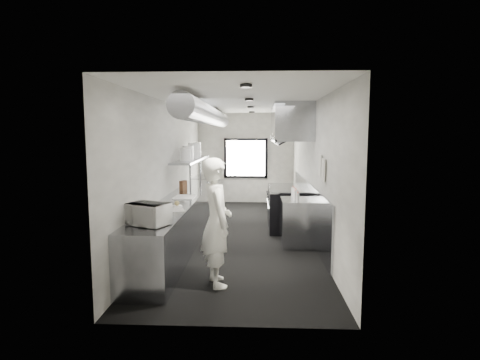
# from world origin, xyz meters

# --- Properties ---
(floor) EXTENTS (3.00, 8.00, 0.01)m
(floor) POSITION_xyz_m (0.00, 0.00, 0.00)
(floor) COLOR black
(floor) RESTS_ON ground
(ceiling) EXTENTS (3.00, 8.00, 0.01)m
(ceiling) POSITION_xyz_m (0.00, 0.00, 2.80)
(ceiling) COLOR white
(ceiling) RESTS_ON wall_back
(wall_back) EXTENTS (3.00, 0.02, 2.80)m
(wall_back) POSITION_xyz_m (0.00, 4.00, 1.40)
(wall_back) COLOR silver
(wall_back) RESTS_ON floor
(wall_front) EXTENTS (3.00, 0.02, 2.80)m
(wall_front) POSITION_xyz_m (0.00, -4.00, 1.40)
(wall_front) COLOR silver
(wall_front) RESTS_ON floor
(wall_left) EXTENTS (0.02, 8.00, 2.80)m
(wall_left) POSITION_xyz_m (-1.50, 0.00, 1.40)
(wall_left) COLOR silver
(wall_left) RESTS_ON floor
(wall_right) EXTENTS (0.02, 8.00, 2.80)m
(wall_right) POSITION_xyz_m (1.50, 0.00, 1.40)
(wall_right) COLOR silver
(wall_right) RESTS_ON floor
(wall_cladding) EXTENTS (0.03, 5.50, 1.10)m
(wall_cladding) POSITION_xyz_m (1.48, 0.30, 0.55)
(wall_cladding) COLOR #8E939B
(wall_cladding) RESTS_ON wall_right
(hvac_duct) EXTENTS (0.40, 6.40, 0.40)m
(hvac_duct) POSITION_xyz_m (-0.70, 0.40, 2.55)
(hvac_duct) COLOR gray
(hvac_duct) RESTS_ON ceiling
(service_window) EXTENTS (1.36, 0.05, 1.25)m
(service_window) POSITION_xyz_m (0.00, 3.96, 1.40)
(service_window) COLOR white
(service_window) RESTS_ON wall_back
(exhaust_hood) EXTENTS (0.81, 2.20, 0.88)m
(exhaust_hood) POSITION_xyz_m (1.10, 0.70, 2.39)
(exhaust_hood) COLOR #8E939B
(exhaust_hood) RESTS_ON ceiling
(prep_counter) EXTENTS (0.70, 6.00, 0.90)m
(prep_counter) POSITION_xyz_m (-1.15, -0.50, 0.45)
(prep_counter) COLOR #8E939B
(prep_counter) RESTS_ON floor
(pass_shelf) EXTENTS (0.45, 3.00, 0.68)m
(pass_shelf) POSITION_xyz_m (-1.19, 1.00, 1.54)
(pass_shelf) COLOR #8E939B
(pass_shelf) RESTS_ON prep_counter
(range) EXTENTS (0.88, 1.60, 0.94)m
(range) POSITION_xyz_m (1.04, 0.70, 0.47)
(range) COLOR black
(range) RESTS_ON floor
(bottle_station) EXTENTS (0.65, 0.80, 0.90)m
(bottle_station) POSITION_xyz_m (1.15, -0.70, 0.45)
(bottle_station) COLOR #8E939B
(bottle_station) RESTS_ON floor
(far_work_table) EXTENTS (0.70, 1.20, 0.90)m
(far_work_table) POSITION_xyz_m (-1.15, 3.20, 0.45)
(far_work_table) COLOR #8E939B
(far_work_table) RESTS_ON floor
(notice_sheet_a) EXTENTS (0.02, 0.28, 0.38)m
(notice_sheet_a) POSITION_xyz_m (1.47, -1.20, 1.60)
(notice_sheet_a) COLOR beige
(notice_sheet_a) RESTS_ON wall_right
(notice_sheet_b) EXTENTS (0.02, 0.28, 0.38)m
(notice_sheet_b) POSITION_xyz_m (1.47, -1.55, 1.55)
(notice_sheet_b) COLOR beige
(notice_sheet_b) RESTS_ON wall_right
(line_cook) EXTENTS (0.63, 0.77, 1.83)m
(line_cook) POSITION_xyz_m (-0.22, -2.76, 0.91)
(line_cook) COLOR white
(line_cook) RESTS_ON floor
(microwave) EXTENTS (0.62, 0.56, 0.30)m
(microwave) POSITION_xyz_m (-1.15, -2.92, 1.05)
(microwave) COLOR white
(microwave) RESTS_ON prep_counter
(deli_tub_a) EXTENTS (0.14, 0.14, 0.10)m
(deli_tub_a) POSITION_xyz_m (-1.26, -2.54, 0.95)
(deli_tub_a) COLOR #B8C6B6
(deli_tub_a) RESTS_ON prep_counter
(deli_tub_b) EXTENTS (0.14, 0.14, 0.09)m
(deli_tub_b) POSITION_xyz_m (-1.28, -2.29, 0.95)
(deli_tub_b) COLOR #B8C6B6
(deli_tub_b) RESTS_ON prep_counter
(newspaper) EXTENTS (0.43, 0.48, 0.01)m
(newspaper) POSITION_xyz_m (-1.02, -1.87, 0.90)
(newspaper) COLOR silver
(newspaper) RESTS_ON prep_counter
(small_plate) EXTENTS (0.25, 0.25, 0.02)m
(small_plate) POSITION_xyz_m (-1.04, -1.56, 0.91)
(small_plate) COLOR white
(small_plate) RESTS_ON prep_counter
(pastry) EXTENTS (0.09, 0.09, 0.09)m
(pastry) POSITION_xyz_m (-1.04, -1.56, 0.96)
(pastry) COLOR tan
(pastry) RESTS_ON small_plate
(cutting_board) EXTENTS (0.41, 0.54, 0.02)m
(cutting_board) POSITION_xyz_m (-1.09, -0.58, 0.91)
(cutting_board) COLOR silver
(cutting_board) RESTS_ON prep_counter
(knife_block) EXTENTS (0.16, 0.22, 0.21)m
(knife_block) POSITION_xyz_m (-1.30, 0.42, 1.01)
(knife_block) COLOR brown
(knife_block) RESTS_ON prep_counter
(plate_stack_a) EXTENTS (0.27, 0.27, 0.27)m
(plate_stack_a) POSITION_xyz_m (-1.21, 0.23, 1.71)
(plate_stack_a) COLOR white
(plate_stack_a) RESTS_ON pass_shelf
(plate_stack_b) EXTENTS (0.26, 0.26, 0.32)m
(plate_stack_b) POSITION_xyz_m (-1.23, 0.68, 1.73)
(plate_stack_b) COLOR white
(plate_stack_b) RESTS_ON pass_shelf
(plate_stack_c) EXTENTS (0.34, 0.34, 0.37)m
(plate_stack_c) POSITION_xyz_m (-1.19, 1.21, 1.76)
(plate_stack_c) COLOR white
(plate_stack_c) RESTS_ON pass_shelf
(plate_stack_d) EXTENTS (0.30, 0.30, 0.37)m
(plate_stack_d) POSITION_xyz_m (-1.21, 1.78, 1.76)
(plate_stack_d) COLOR white
(plate_stack_d) RESTS_ON pass_shelf
(squeeze_bottle_a) EXTENTS (0.07, 0.07, 0.17)m
(squeeze_bottle_a) POSITION_xyz_m (1.10, -1.03, 0.99)
(squeeze_bottle_a) COLOR silver
(squeeze_bottle_a) RESTS_ON bottle_station
(squeeze_bottle_b) EXTENTS (0.07, 0.07, 0.18)m
(squeeze_bottle_b) POSITION_xyz_m (1.07, -0.85, 0.99)
(squeeze_bottle_b) COLOR silver
(squeeze_bottle_b) RESTS_ON bottle_station
(squeeze_bottle_c) EXTENTS (0.08, 0.08, 0.19)m
(squeeze_bottle_c) POSITION_xyz_m (1.10, -0.72, 1.00)
(squeeze_bottle_c) COLOR silver
(squeeze_bottle_c) RESTS_ON bottle_station
(squeeze_bottle_d) EXTENTS (0.07, 0.07, 0.19)m
(squeeze_bottle_d) POSITION_xyz_m (1.09, -0.53, 1.00)
(squeeze_bottle_d) COLOR silver
(squeeze_bottle_d) RESTS_ON bottle_station
(squeeze_bottle_e) EXTENTS (0.08, 0.08, 0.19)m
(squeeze_bottle_e) POSITION_xyz_m (1.07, -0.39, 0.99)
(squeeze_bottle_e) COLOR silver
(squeeze_bottle_e) RESTS_ON bottle_station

